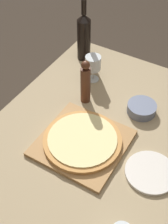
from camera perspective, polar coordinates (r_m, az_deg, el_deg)
name	(u,v)px	position (r m, az deg, el deg)	size (l,w,h in m)	color
ground_plane	(93,204)	(2.08, 1.57, -16.47)	(12.00, 12.00, 0.00)	#382D23
dining_table	(95,142)	(1.55, 2.02, -5.57)	(0.94, 1.25, 0.72)	#9E8966
cutting_board	(82,143)	(1.41, -0.30, -5.64)	(0.38, 0.37, 0.02)	#A87A47
pizza	(82,140)	(1.40, -0.30, -5.12)	(0.35, 0.35, 0.02)	#C68947
wine_bottle	(84,36)	(1.82, -0.02, 13.71)	(0.08, 0.08, 0.37)	black
pepper_mill	(85,83)	(1.54, 0.27, 5.38)	(0.05, 0.05, 0.25)	#4C2819
wine_glass	(93,64)	(1.68, 1.67, 8.83)	(0.08, 0.08, 0.15)	silver
small_bowl	(142,108)	(1.57, 10.50, 0.66)	(0.14, 0.14, 0.05)	slate
dinner_plate	(151,172)	(1.35, 12.07, -10.73)	(0.22, 0.22, 0.01)	silver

